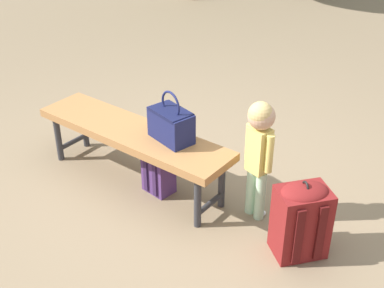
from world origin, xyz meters
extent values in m
plane|color=#7F6B51|center=(0.00, 0.00, 0.00)|extent=(40.00, 40.00, 0.00)
cube|color=#9E6B3D|center=(-0.34, -0.16, 0.42)|extent=(1.65, 0.82, 0.06)
cylinder|color=#2D2D33|center=(0.30, 0.17, 0.20)|extent=(0.05, 0.05, 0.39)
cylinder|color=#2D2D33|center=(0.37, -0.10, 0.20)|extent=(0.05, 0.05, 0.39)
cylinder|color=#2D2D33|center=(-1.05, -0.21, 0.20)|extent=(0.05, 0.05, 0.39)
cylinder|color=#2D2D33|center=(-0.97, -0.48, 0.20)|extent=(0.05, 0.05, 0.39)
cylinder|color=#2D2D33|center=(0.34, 0.03, 0.10)|extent=(0.11, 0.28, 0.04)
cylinder|color=#2D2D33|center=(-1.01, -0.34, 0.10)|extent=(0.11, 0.28, 0.04)
cube|color=#191E4C|center=(-0.05, -0.01, 0.56)|extent=(0.33, 0.19, 0.22)
cube|color=#131639|center=(-0.05, -0.01, 0.67)|extent=(0.29, 0.19, 0.02)
torus|color=#191E4C|center=(-0.05, -0.01, 0.72)|extent=(0.20, 0.02, 0.20)
cylinder|color=#B2D8B2|center=(0.47, 0.29, 0.18)|extent=(0.07, 0.07, 0.37)
cylinder|color=#B2D8B2|center=(0.56, 0.29, 0.18)|extent=(0.07, 0.07, 0.37)
ellipsoid|color=white|center=(0.47, 0.31, 0.02)|extent=(0.05, 0.09, 0.04)
ellipsoid|color=white|center=(0.56, 0.31, 0.02)|extent=(0.05, 0.09, 0.04)
cube|color=#E5CC66|center=(0.52, 0.29, 0.53)|extent=(0.14, 0.12, 0.32)
cylinder|color=#E5CC66|center=(0.43, 0.28, 0.54)|extent=(0.05, 0.05, 0.27)
cylinder|color=#E5CC66|center=(0.61, 0.29, 0.54)|extent=(0.05, 0.05, 0.27)
sphere|color=tan|center=(0.52, 0.29, 0.77)|extent=(0.18, 0.18, 0.18)
sphere|color=tan|center=(0.52, 0.28, 0.79)|extent=(0.16, 0.16, 0.16)
cube|color=maroon|center=(0.95, 0.25, 0.23)|extent=(0.34, 0.38, 0.46)
ellipsoid|color=maroon|center=(0.95, 0.25, 0.45)|extent=(0.32, 0.36, 0.11)
cube|color=#4A1010|center=(0.83, 0.30, 0.16)|extent=(0.12, 0.22, 0.21)
cube|color=#4A1010|center=(1.04, 0.14, 0.23)|extent=(0.04, 0.06, 0.39)
cube|color=#4A1010|center=(1.10, 0.27, 0.23)|extent=(0.04, 0.06, 0.39)
torus|color=black|center=(0.95, 0.25, 0.50)|extent=(0.07, 0.04, 0.08)
cube|color=#4C2D66|center=(-0.12, -0.08, 0.16)|extent=(0.24, 0.19, 0.31)
ellipsoid|color=#4C2D66|center=(-0.12, -0.08, 0.30)|extent=(0.22, 0.18, 0.07)
cube|color=#311D42|center=(-0.14, 0.01, 0.11)|extent=(0.15, 0.05, 0.14)
cube|color=#311D42|center=(-0.16, -0.17, 0.16)|extent=(0.04, 0.02, 0.26)
cube|color=#311D42|center=(-0.06, -0.16, 0.16)|extent=(0.04, 0.02, 0.26)
torus|color=#B2B2B7|center=(-0.12, -0.08, 0.33)|extent=(0.02, 0.05, 0.05)
camera|label=1|loc=(2.53, -1.77, 2.24)|focal=47.98mm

